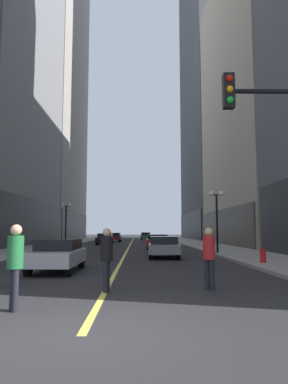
% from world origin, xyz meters
% --- Properties ---
extents(ground_plane, '(200.00, 200.00, 0.00)m').
position_xyz_m(ground_plane, '(0.00, 35.00, 0.00)').
color(ground_plane, '#262628').
extents(sidewalk_left, '(4.50, 78.00, 0.15)m').
position_xyz_m(sidewalk_left, '(-8.25, 35.00, 0.07)').
color(sidewalk_left, gray).
rests_on(sidewalk_left, ground).
extents(sidewalk_right, '(4.50, 78.00, 0.15)m').
position_xyz_m(sidewalk_right, '(8.25, 35.00, 0.07)').
color(sidewalk_right, gray).
rests_on(sidewalk_right, ground).
extents(lane_centre_stripe, '(0.16, 70.00, 0.01)m').
position_xyz_m(lane_centre_stripe, '(0.00, 35.00, 0.00)').
color(lane_centre_stripe, '#E5D64C').
rests_on(lane_centre_stripe, ground).
extents(building_left_far, '(11.78, 26.00, 58.02)m').
position_xyz_m(building_left_far, '(-16.30, 60.00, 28.92)').
color(building_left_far, '#A8A399').
rests_on(building_left_far, ground).
extents(building_right_mid, '(12.75, 24.00, 33.68)m').
position_xyz_m(building_right_mid, '(16.77, 34.50, 16.77)').
color(building_right_mid, '#B7AD99').
rests_on(building_right_mid, ground).
extents(building_right_far, '(11.83, 26.00, 80.84)m').
position_xyz_m(building_right_far, '(16.33, 60.00, 40.33)').
color(building_right_far, '#4C515B').
rests_on(building_right_far, ground).
extents(car_silver, '(1.77, 4.19, 1.32)m').
position_xyz_m(car_silver, '(-2.39, 9.06, 0.72)').
color(car_silver, '#B7B7BC').
rests_on(car_silver, ground).
extents(car_grey, '(2.02, 4.50, 1.32)m').
position_xyz_m(car_grey, '(2.50, 16.34, 0.72)').
color(car_grey, slate).
rests_on(car_grey, ground).
extents(car_red, '(2.12, 4.58, 1.32)m').
position_xyz_m(car_red, '(2.69, 26.56, 0.72)').
color(car_red, '#B21919').
rests_on(car_red, ground).
extents(car_black, '(1.89, 4.01, 1.32)m').
position_xyz_m(car_black, '(-3.08, 37.59, 0.72)').
color(car_black, black).
rests_on(car_black, ground).
extents(car_maroon, '(1.89, 4.24, 1.32)m').
position_xyz_m(car_maroon, '(-2.54, 47.72, 0.72)').
color(car_maroon, maroon).
rests_on(car_maroon, ground).
extents(car_green, '(1.93, 4.44, 1.32)m').
position_xyz_m(car_green, '(2.30, 57.09, 0.72)').
color(car_green, '#196038').
rests_on(car_green, ground).
extents(pedestrian_in_black_coat, '(0.41, 0.41, 1.75)m').
position_xyz_m(pedestrian_in_black_coat, '(0.04, 4.07, 1.02)').
color(pedestrian_in_black_coat, black).
rests_on(pedestrian_in_black_coat, ground).
extents(pedestrian_in_green_parka, '(0.47, 0.47, 1.82)m').
position_xyz_m(pedestrian_in_green_parka, '(-1.71, 1.80, 1.07)').
color(pedestrian_in_green_parka, black).
rests_on(pedestrian_in_green_parka, ground).
extents(pedestrian_in_red_jacket, '(0.45, 0.45, 1.77)m').
position_xyz_m(pedestrian_in_red_jacket, '(2.96, 4.42, 1.03)').
color(pedestrian_in_red_jacket, black).
rests_on(pedestrian_in_red_jacket, ground).
extents(street_lamp_left_far, '(1.06, 0.36, 4.43)m').
position_xyz_m(street_lamp_left_far, '(-6.40, 30.51, 3.26)').
color(street_lamp_left_far, black).
rests_on(street_lamp_left_far, ground).
extents(street_lamp_right_mid, '(1.06, 0.36, 4.43)m').
position_xyz_m(street_lamp_right_mid, '(6.40, 18.86, 3.26)').
color(street_lamp_right_mid, black).
rests_on(street_lamp_right_mid, ground).
extents(fire_hydrant_right, '(0.28, 0.28, 0.80)m').
position_xyz_m(fire_hydrant_right, '(6.90, 11.30, 0.40)').
color(fire_hydrant_right, red).
rests_on(fire_hydrant_right, ground).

